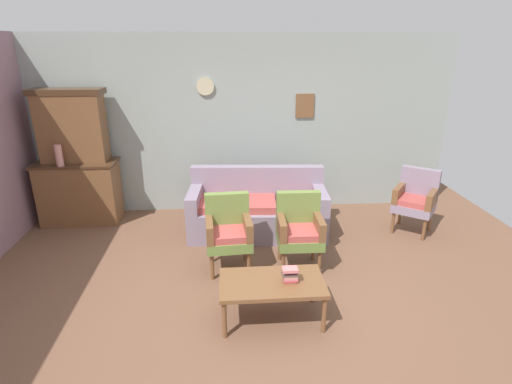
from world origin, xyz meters
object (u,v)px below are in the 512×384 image
at_px(armchair_near_couch_end, 299,228).
at_px(book_stack_on_table, 290,274).
at_px(floral_couch, 257,211).
at_px(side_cabinet, 80,192).
at_px(wingback_chair_by_fireplace, 416,198).
at_px(coffee_table, 272,285).
at_px(vase_on_cabinet, 59,155).
at_px(armchair_near_cabinet, 228,230).

height_order(armchair_near_couch_end, book_stack_on_table, armchair_near_couch_end).
bearing_deg(floral_couch, side_cabinet, 167.18).
xyz_separation_m(wingback_chair_by_fireplace, coffee_table, (-2.24, -1.82, -0.12)).
height_order(floral_couch, armchair_near_couch_end, same).
bearing_deg(book_stack_on_table, vase_on_cabinet, 140.81).
bearing_deg(armchair_near_cabinet, wingback_chair_by_fireplace, 17.22).
distance_m(floral_couch, book_stack_on_table, 1.97).
relative_size(side_cabinet, floral_couch, 0.59).
xyz_separation_m(vase_on_cabinet, coffee_table, (2.72, -2.34, -0.71)).
bearing_deg(floral_couch, coffee_table, -90.49).
relative_size(wingback_chair_by_fireplace, coffee_table, 0.90).
height_order(armchair_near_cabinet, wingback_chair_by_fireplace, same).
height_order(side_cabinet, floral_couch, side_cabinet).
bearing_deg(coffee_table, book_stack_on_table, -4.58).
relative_size(armchair_near_couch_end, wingback_chair_by_fireplace, 1.00).
xyz_separation_m(armchair_near_cabinet, wingback_chair_by_fireplace, (2.64, 0.82, 0.00)).
bearing_deg(armchair_near_couch_end, armchair_near_cabinet, 178.74).
bearing_deg(side_cabinet, armchair_near_couch_end, -27.22).
bearing_deg(wingback_chair_by_fireplace, vase_on_cabinet, 173.95).
distance_m(vase_on_cabinet, floral_couch, 2.87).
relative_size(floral_couch, wingback_chair_by_fireplace, 2.16).
height_order(vase_on_cabinet, armchair_near_couch_end, vase_on_cabinet).
distance_m(floral_couch, coffee_table, 1.94).
bearing_deg(vase_on_cabinet, armchair_near_cabinet, -30.10).
bearing_deg(book_stack_on_table, side_cabinet, 137.24).
bearing_deg(book_stack_on_table, armchair_near_cabinet, 119.36).
bearing_deg(wingback_chair_by_fireplace, side_cabinet, 171.57).
bearing_deg(armchair_near_cabinet, book_stack_on_table, -60.64).
relative_size(side_cabinet, armchair_near_cabinet, 1.28).
bearing_deg(armchair_near_couch_end, wingback_chair_by_fireplace, 24.88).
distance_m(floral_couch, armchair_near_cabinet, 1.05).
height_order(floral_couch, coffee_table, floral_couch).
xyz_separation_m(floral_couch, armchair_near_cabinet, (-0.42, -0.94, 0.17)).
relative_size(vase_on_cabinet, armchair_near_cabinet, 0.34).
bearing_deg(book_stack_on_table, wingback_chair_by_fireplace, 41.40).
relative_size(floral_couch, armchair_near_couch_end, 2.16).
height_order(side_cabinet, coffee_table, side_cabinet).
xyz_separation_m(side_cabinet, armchair_near_couch_end, (3.02, -1.55, 0.03)).
height_order(side_cabinet, armchair_near_couch_end, side_cabinet).
bearing_deg(armchair_near_cabinet, coffee_table, -68.10).
bearing_deg(floral_couch, vase_on_cabinet, 171.64).
relative_size(side_cabinet, vase_on_cabinet, 3.78).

